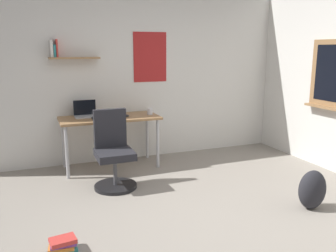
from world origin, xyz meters
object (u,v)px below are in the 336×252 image
Objects in this scene: office_chair at (113,154)px; coffee_mug at (150,111)px; laptop at (85,113)px; computer_mouse at (126,116)px; desk at (110,122)px; backpack at (312,190)px; keyboard at (106,118)px; book_stack_on_floor at (63,245)px.

office_chair is 10.33× the size of coffee_mug.
laptop is 2.98× the size of computer_mouse.
backpack is at bearing -51.48° from desk.
desk is at bearing -25.42° from laptop.
laptop is at bearing 156.73° from computer_mouse.
coffee_mug is at bearing 4.35° from keyboard.
computer_mouse is 0.43× the size of book_stack_on_floor.
office_chair reaches higher than keyboard.
computer_mouse is at bearing -23.27° from laptop.
backpack is at bearing -2.42° from book_stack_on_floor.
keyboard is at bearing -42.92° from laptop.
keyboard is at bearing 180.00° from computer_mouse.
backpack is at bearing -49.32° from keyboard.
laptop is at bearing 137.08° from keyboard.
computer_mouse is at bearing 63.09° from office_chair.
office_chair is 1.52m from book_stack_on_floor.
computer_mouse is (0.21, -0.08, 0.09)m from desk.
desk is at bearing 67.02° from book_stack_on_floor.
computer_mouse is 1.13× the size of coffee_mug.
laptop is 2.35m from book_stack_on_floor.
book_stack_on_floor is (-0.55, -2.17, -0.73)m from laptop.
laptop reaches higher than coffee_mug.
desk is at bearing 177.39° from coffee_mug.
keyboard is 2.21m from book_stack_on_floor.
laptop is 0.73× the size of backpack.
keyboard is at bearing -175.65° from coffee_mug.
office_chair is at bearing 142.43° from backpack.
desk is 3.72× the size of keyboard.
book_stack_on_floor is (-0.74, -1.29, -0.35)m from office_chair.
computer_mouse is at bearing -172.44° from coffee_mug.
laptop is (-0.31, 0.15, 0.13)m from desk.
desk is 3.23× the size of backpack.
computer_mouse reaches higher than desk.
backpack is at bearing -48.63° from laptop.
coffee_mug is (0.38, 0.05, 0.03)m from computer_mouse.
desk reaches higher than backpack.
computer_mouse is 2.59m from backpack.
office_chair is 9.13× the size of computer_mouse.
office_chair is at bearing -99.40° from desk.
desk is at bearing 128.52° from backpack.
laptop is at bearing 154.58° from desk.
desk is 2.76m from backpack.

